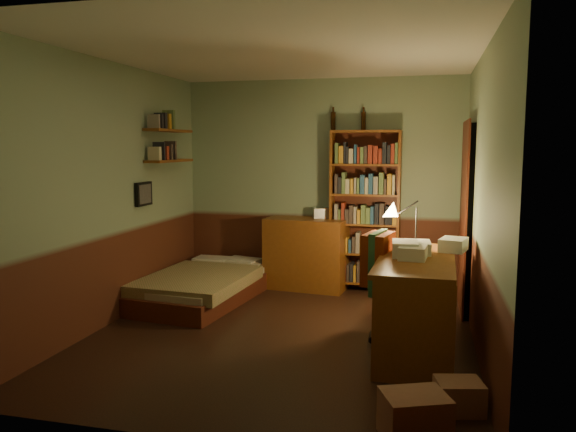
% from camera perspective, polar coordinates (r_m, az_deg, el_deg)
% --- Properties ---
extents(floor, '(3.50, 4.00, 0.02)m').
position_cam_1_polar(floor, '(5.43, -0.65, -12.02)').
color(floor, black).
rests_on(floor, ground).
extents(ceiling, '(3.50, 4.00, 0.02)m').
position_cam_1_polar(ceiling, '(5.20, -0.69, 16.40)').
color(ceiling, silver).
rests_on(ceiling, wall_back).
extents(wall_back, '(3.50, 0.02, 2.60)m').
position_cam_1_polar(wall_back, '(7.11, 3.43, 3.30)').
color(wall_back, gray).
rests_on(wall_back, ground).
extents(wall_left, '(0.02, 4.00, 2.60)m').
position_cam_1_polar(wall_left, '(5.85, -17.61, 2.17)').
color(wall_left, gray).
rests_on(wall_left, ground).
extents(wall_right, '(0.02, 4.00, 2.60)m').
position_cam_1_polar(wall_right, '(5.01, 19.21, 1.33)').
color(wall_right, gray).
rests_on(wall_right, ground).
extents(wall_front, '(3.50, 0.02, 2.60)m').
position_cam_1_polar(wall_front, '(3.26, -9.63, -1.28)').
color(wall_front, gray).
rests_on(wall_front, ground).
extents(doorway, '(0.06, 0.90, 2.00)m').
position_cam_1_polar(doorway, '(6.33, 17.69, -0.22)').
color(doorway, black).
rests_on(doorway, ground).
extents(door_trim, '(0.02, 0.98, 2.08)m').
position_cam_1_polar(door_trim, '(6.32, 17.38, -0.21)').
color(door_trim, '#481C11').
rests_on(door_trim, ground).
extents(bed, '(1.23, 1.99, 0.56)m').
position_cam_1_polar(bed, '(6.61, -8.59, -6.01)').
color(bed, olive).
rests_on(bed, ground).
extents(dresser, '(1.04, 0.60, 0.88)m').
position_cam_1_polar(dresser, '(7.01, 1.88, -3.83)').
color(dresser, brown).
rests_on(dresser, ground).
extents(mini_stereo, '(0.27, 0.24, 0.12)m').
position_cam_1_polar(mini_stereo, '(7.02, 3.51, 0.32)').
color(mini_stereo, '#B2B2B7').
rests_on(mini_stereo, dresser).
extents(bookshelf, '(0.84, 0.27, 1.96)m').
position_cam_1_polar(bookshelf, '(6.90, 7.81, 0.47)').
color(bookshelf, brown).
rests_on(bookshelf, ground).
extents(bottle_left, '(0.07, 0.07, 0.23)m').
position_cam_1_polar(bottle_left, '(7.02, 4.60, 9.56)').
color(bottle_left, black).
rests_on(bottle_left, bookshelf).
extents(bottle_right, '(0.08, 0.08, 0.22)m').
position_cam_1_polar(bottle_right, '(6.97, 7.67, 9.52)').
color(bottle_right, black).
rests_on(bottle_right, bookshelf).
extents(desk, '(0.68, 1.55, 0.82)m').
position_cam_1_polar(desk, '(5.04, 12.79, -8.73)').
color(desk, brown).
rests_on(desk, ground).
extents(paper_stack, '(0.28, 0.34, 0.12)m').
position_cam_1_polar(paper_stack, '(5.32, 16.44, -2.81)').
color(paper_stack, silver).
rests_on(paper_stack, desk).
extents(desk_lamp, '(0.21, 0.21, 0.56)m').
position_cam_1_polar(desk_lamp, '(5.66, 12.91, 0.11)').
color(desk_lamp, black).
rests_on(desk_lamp, desk).
extents(office_chair, '(0.55, 0.50, 0.94)m').
position_cam_1_polar(office_chair, '(5.21, 11.18, -7.47)').
color(office_chair, '#306235').
rests_on(office_chair, ground).
extents(red_jacket, '(0.30, 0.43, 0.47)m').
position_cam_1_polar(red_jacket, '(5.30, 8.93, 0.55)').
color(red_jacket, '#93310F').
rests_on(red_jacket, office_chair).
extents(wall_shelf_lower, '(0.20, 0.90, 0.03)m').
position_cam_1_polar(wall_shelf_lower, '(6.74, -11.92, 5.51)').
color(wall_shelf_lower, brown).
rests_on(wall_shelf_lower, wall_left).
extents(wall_shelf_upper, '(0.20, 0.90, 0.03)m').
position_cam_1_polar(wall_shelf_upper, '(6.74, -12.00, 8.48)').
color(wall_shelf_upper, brown).
rests_on(wall_shelf_upper, wall_left).
extents(framed_picture, '(0.04, 0.32, 0.26)m').
position_cam_1_polar(framed_picture, '(6.35, -14.46, 2.19)').
color(framed_picture, black).
rests_on(framed_picture, wall_left).
extents(cardboard_box_a, '(0.47, 0.43, 0.29)m').
position_cam_1_polar(cardboard_box_a, '(3.69, 12.75, -19.27)').
color(cardboard_box_a, '#A06D54').
rests_on(cardboard_box_a, ground).
extents(cardboard_box_b, '(0.35, 0.31, 0.21)m').
position_cam_1_polar(cardboard_box_b, '(4.11, 16.98, -17.10)').
color(cardboard_box_b, '#A06D54').
rests_on(cardboard_box_b, ground).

